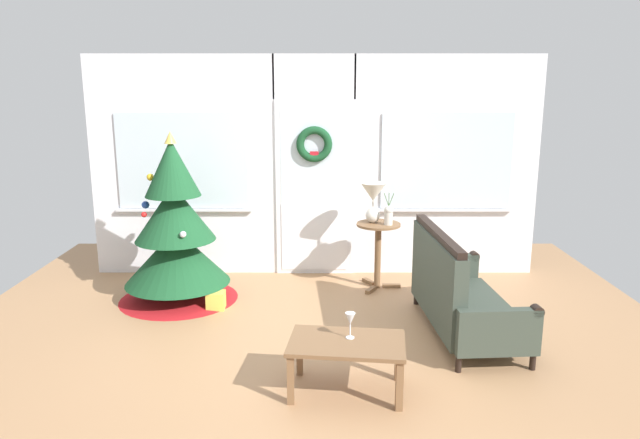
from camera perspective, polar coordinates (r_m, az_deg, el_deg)
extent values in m
plane|color=#AD7F56|center=(5.21, -0.58, -12.15)|extent=(6.76, 6.76, 0.00)
cube|color=white|center=(7.06, -12.90, 4.98)|extent=(2.15, 0.08, 2.55)
cube|color=white|center=(7.03, 12.19, 4.98)|extent=(2.15, 0.08, 2.55)
cube|color=white|center=(6.82, -0.39, 13.67)|extent=(0.94, 0.08, 0.50)
cube|color=silver|center=(6.88, -0.38, 2.99)|extent=(0.90, 0.05, 2.05)
cube|color=white|center=(6.98, -0.38, -1.70)|extent=(0.78, 0.02, 0.80)
cube|color=silver|center=(6.80, -0.39, 6.07)|extent=(0.78, 0.01, 1.10)
cube|color=silver|center=(6.99, -13.04, 5.52)|extent=(1.50, 0.01, 1.10)
cube|color=silver|center=(6.97, 12.32, 5.52)|extent=(1.50, 0.01, 1.10)
cube|color=silver|center=(7.07, -12.83, 0.93)|extent=(1.59, 0.06, 0.03)
cube|color=silver|center=(7.05, 12.12, 0.91)|extent=(1.59, 0.06, 0.03)
torus|color=#164424|center=(6.75, -0.39, 7.30)|extent=(0.41, 0.09, 0.41)
cube|color=red|center=(6.75, -0.39, 6.19)|extent=(0.10, 0.02, 0.10)
cylinder|color=#4C331E|center=(6.42, -13.38, -6.40)|extent=(0.10, 0.10, 0.25)
cone|color=red|center=(6.44, -13.34, -7.03)|extent=(1.24, 1.24, 0.10)
cone|color=#194C28|center=(6.31, -13.54, -3.43)|extent=(1.09, 1.09, 0.58)
cone|color=#194C28|center=(6.20, -13.76, 0.67)|extent=(0.83, 0.83, 0.58)
cone|color=#194C28|center=(6.13, -13.99, 4.90)|extent=(0.57, 0.57, 0.58)
cone|color=#E0BC4C|center=(6.09, -14.15, 7.73)|extent=(0.12, 0.12, 0.12)
sphere|color=red|center=(6.14, -16.52, 0.47)|extent=(0.06, 0.06, 0.06)
sphere|color=gold|center=(6.25, -15.95, 3.97)|extent=(0.07, 0.07, 0.07)
sphere|color=silver|center=(5.90, -12.97, -1.41)|extent=(0.06, 0.06, 0.06)
sphere|color=#264CB2|center=(6.28, -16.38, 1.38)|extent=(0.08, 0.08, 0.08)
sphere|color=red|center=(6.32, -12.60, 3.97)|extent=(0.08, 0.08, 0.08)
sphere|color=gold|center=(6.33, -15.68, 2.33)|extent=(0.08, 0.08, 0.08)
cylinder|color=black|center=(5.09, 20.06, -12.79)|extent=(0.05, 0.05, 0.14)
cylinder|color=black|center=(6.36, 14.77, -7.21)|extent=(0.05, 0.05, 0.14)
cylinder|color=black|center=(4.88, 13.42, -13.43)|extent=(0.05, 0.05, 0.14)
cylinder|color=black|center=(6.20, 9.45, -7.47)|extent=(0.05, 0.05, 0.14)
cube|color=#384238|center=(5.56, 14.27, -8.58)|extent=(0.81, 1.46, 0.14)
cube|color=#384238|center=(5.35, 11.42, -4.97)|extent=(0.21, 1.42, 0.62)
cube|color=black|center=(5.26, 11.59, -1.44)|extent=(0.17, 1.39, 0.06)
cube|color=#384238|center=(4.86, 17.07, -10.44)|extent=(0.67, 0.13, 0.38)
cylinder|color=black|center=(4.90, 20.42, -8.33)|extent=(0.10, 0.10, 0.09)
cube|color=#384238|center=(6.20, 12.22, -5.04)|extent=(0.67, 0.13, 0.38)
cylinder|color=black|center=(6.23, 14.88, -3.45)|extent=(0.10, 0.10, 0.09)
cylinder|color=brown|center=(6.44, 5.85, -0.49)|extent=(0.48, 0.48, 0.02)
cylinder|color=brown|center=(6.54, 5.77, -3.63)|extent=(0.07, 0.07, 0.71)
cube|color=brown|center=(6.66, 7.09, -6.39)|extent=(0.20, 0.05, 0.04)
cube|color=brown|center=(6.76, 4.92, -6.03)|extent=(0.14, 0.20, 0.04)
cube|color=brown|center=(6.50, 5.12, -6.82)|extent=(0.14, 0.20, 0.04)
sphere|color=silver|center=(6.46, 5.30, 0.40)|extent=(0.16, 0.16, 0.16)
cylinder|color=silver|center=(6.43, 5.32, 1.52)|extent=(0.02, 0.02, 0.06)
cone|color=silver|center=(6.41, 5.35, 2.66)|extent=(0.28, 0.28, 0.20)
cylinder|color=beige|center=(6.38, 6.81, 0.19)|extent=(0.09, 0.09, 0.16)
sphere|color=beige|center=(6.36, 6.83, 0.90)|extent=(0.10, 0.10, 0.10)
cylinder|color=#4C7042|center=(6.34, 6.67, 1.78)|extent=(0.07, 0.01, 0.17)
cylinder|color=#4C7042|center=(6.34, 6.85, 1.78)|extent=(0.01, 0.01, 0.18)
cylinder|color=#4C7042|center=(6.34, 7.04, 1.78)|extent=(0.07, 0.01, 0.17)
cube|color=brown|center=(4.36, 2.77, -11.87)|extent=(0.89, 0.61, 0.03)
cube|color=brown|center=(4.29, -2.72, -15.24)|extent=(0.05, 0.05, 0.37)
cube|color=brown|center=(4.25, 7.85, -15.69)|extent=(0.05, 0.05, 0.37)
cube|color=brown|center=(4.68, -1.83, -12.73)|extent=(0.05, 0.05, 0.37)
cube|color=brown|center=(4.64, 7.75, -13.09)|extent=(0.05, 0.05, 0.37)
cylinder|color=silver|center=(4.41, 3.08, -11.35)|extent=(0.06, 0.06, 0.01)
cylinder|color=silver|center=(4.39, 3.09, -10.73)|extent=(0.01, 0.01, 0.10)
cone|color=silver|center=(4.35, 3.11, -9.58)|extent=(0.08, 0.08, 0.09)
cube|color=#D8C64C|center=(6.08, -9.89, -7.71)|extent=(0.18, 0.16, 0.18)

